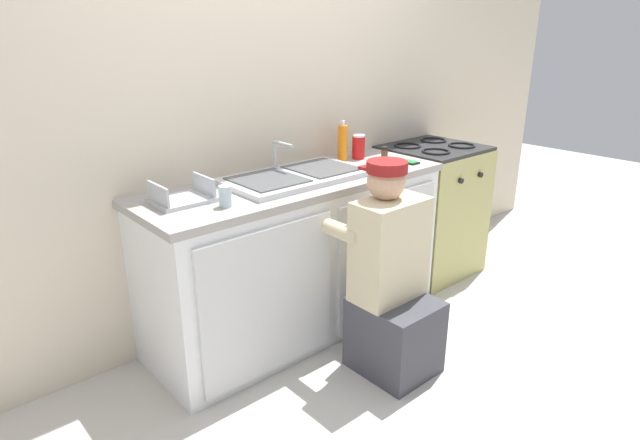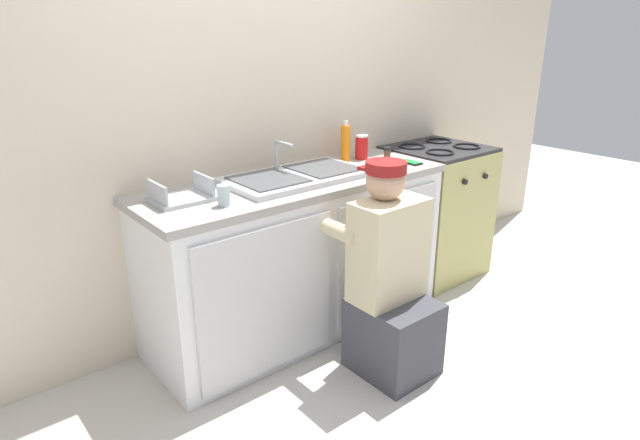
# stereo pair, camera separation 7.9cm
# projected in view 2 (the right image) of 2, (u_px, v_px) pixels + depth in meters

# --- Properties ---
(ground_plane) EXTENTS (12.00, 12.00, 0.00)m
(ground_plane) POSITION_uv_depth(u_px,v_px,m) (331.00, 346.00, 3.03)
(ground_plane) COLOR beige
(back_wall) EXTENTS (6.00, 0.10, 2.50)m
(back_wall) POSITION_uv_depth(u_px,v_px,m) (259.00, 111.00, 3.08)
(back_wall) COLOR beige
(back_wall) RESTS_ON ground_plane
(counter_cabinet) EXTENTS (1.77, 0.62, 0.87)m
(counter_cabinet) POSITION_uv_depth(u_px,v_px,m) (299.00, 259.00, 3.09)
(counter_cabinet) COLOR white
(counter_cabinet) RESTS_ON ground_plane
(countertop) EXTENTS (1.81, 0.62, 0.04)m
(countertop) POSITION_uv_depth(u_px,v_px,m) (297.00, 183.00, 2.94)
(countertop) COLOR #9E9993
(countertop) RESTS_ON counter_cabinet
(sink_double_basin) EXTENTS (0.80, 0.44, 0.19)m
(sink_double_basin) POSITION_uv_depth(u_px,v_px,m) (297.00, 176.00, 2.93)
(sink_double_basin) COLOR silver
(sink_double_basin) RESTS_ON countertop
(stove_range) EXTENTS (0.64, 0.62, 0.94)m
(stove_range) POSITION_uv_depth(u_px,v_px,m) (434.00, 211.00, 3.82)
(stove_range) COLOR tan
(stove_range) RESTS_ON ground_plane
(plumber_person) EXTENTS (0.42, 0.61, 1.10)m
(plumber_person) POSITION_uv_depth(u_px,v_px,m) (390.00, 288.00, 2.70)
(plumber_person) COLOR #3F3F47
(plumber_person) RESTS_ON ground_plane
(cell_phone) EXTENTS (0.07, 0.14, 0.01)m
(cell_phone) POSITION_uv_depth(u_px,v_px,m) (411.00, 162.00, 3.28)
(cell_phone) COLOR black
(cell_phone) RESTS_ON countertop
(water_glass) EXTENTS (0.06, 0.06, 0.10)m
(water_glass) POSITION_uv_depth(u_px,v_px,m) (224.00, 195.00, 2.49)
(water_glass) COLOR #ADC6CC
(water_glass) RESTS_ON countertop
(spice_bottle_pepper) EXTENTS (0.04, 0.04, 0.10)m
(spice_bottle_pepper) POSITION_uv_depth(u_px,v_px,m) (387.00, 156.00, 3.24)
(spice_bottle_pepper) COLOR #513823
(spice_bottle_pepper) RESTS_ON countertop
(soap_bottle_orange) EXTENTS (0.06, 0.06, 0.25)m
(soap_bottle_orange) POSITION_uv_depth(u_px,v_px,m) (345.00, 143.00, 3.30)
(soap_bottle_orange) COLOR orange
(soap_bottle_orange) RESTS_ON countertop
(soda_cup_red) EXTENTS (0.08, 0.08, 0.15)m
(soda_cup_red) POSITION_uv_depth(u_px,v_px,m) (362.00, 147.00, 3.36)
(soda_cup_red) COLOR red
(soda_cup_red) RESTS_ON countertop
(dish_rack_tray) EXTENTS (0.28, 0.22, 0.11)m
(dish_rack_tray) POSITION_uv_depth(u_px,v_px,m) (182.00, 196.00, 2.56)
(dish_rack_tray) COLOR #B2B7BC
(dish_rack_tray) RESTS_ON countertop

